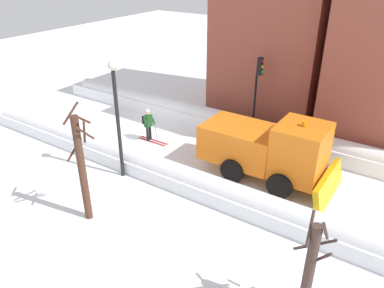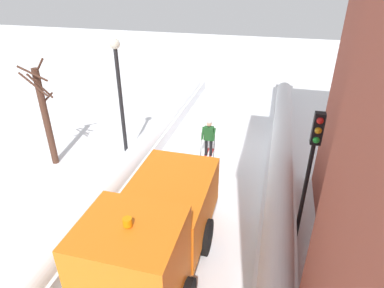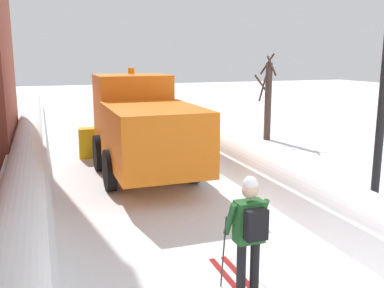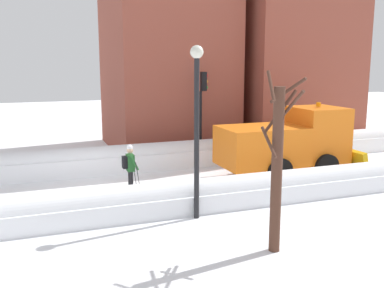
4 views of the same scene
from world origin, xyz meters
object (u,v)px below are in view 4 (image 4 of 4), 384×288
plow_truck (289,142)px  bare_tree_near (277,165)px  skier (130,166)px  traffic_light_pole (203,99)px  street_lamp (197,112)px

plow_truck → bare_tree_near: size_ratio=1.29×
skier → bare_tree_near: bearing=20.1°
plow_truck → traffic_light_pole: bearing=-147.9°
traffic_light_pole → bare_tree_near: size_ratio=0.94×
skier → street_lamp: 4.39m
bare_tree_near → skier: bearing=-159.9°
skier → bare_tree_near: 6.97m
traffic_light_pole → street_lamp: 7.93m
traffic_light_pole → plow_truck: bearing=32.1°
skier → bare_tree_near: bare_tree_near is taller
traffic_light_pole → skier: bearing=-49.0°
street_lamp → traffic_light_pole: bearing=157.0°
plow_truck → bare_tree_near: 7.88m
skier → traffic_light_pole: bearing=131.0°
street_lamp → bare_tree_near: bearing=19.1°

